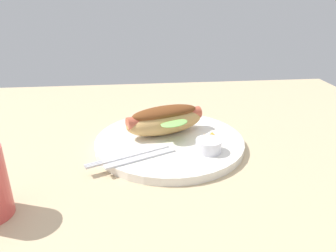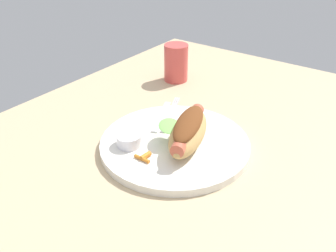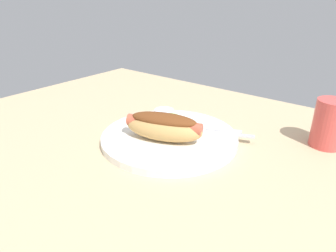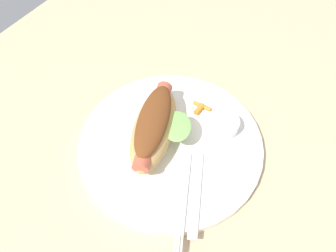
{
  "view_description": "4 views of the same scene",
  "coord_description": "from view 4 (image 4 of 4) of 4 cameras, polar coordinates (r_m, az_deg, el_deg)",
  "views": [
    {
      "loc": [
        -6.55,
        -61.61,
        29.77
      ],
      "look_at": [
        -0.31,
        -3.06,
        4.53
      ],
      "focal_mm": 34.11,
      "sensor_mm": 36.0,
      "label": 1
    },
    {
      "loc": [
        48.45,
        30.81,
        40.8
      ],
      "look_at": [
        -0.21,
        -4.63,
        4.25
      ],
      "focal_mm": 37.24,
      "sensor_mm": 36.0,
      "label": 2
    },
    {
      "loc": [
        -37.58,
        45.07,
        30.88
      ],
      "look_at": [
        -0.5,
        -1.63,
        4.17
      ],
      "focal_mm": 32.26,
      "sensor_mm": 36.0,
      "label": 3
    },
    {
      "loc": [
        -25.61,
        -17.63,
        46.53
      ],
      "look_at": [
        1.17,
        -1.56,
        3.63
      ],
      "focal_mm": 34.88,
      "sensor_mm": 36.0,
      "label": 4
    }
  ],
  "objects": [
    {
      "name": "hot_dog",
      "position": [
        0.52,
        -2.31,
        0.01
      ],
      "size": [
        18.05,
        12.46,
        5.98
      ],
      "rotation": [
        0.0,
        0.0,
        3.47
      ],
      "color": "tan",
      "rests_on": "plate"
    },
    {
      "name": "carrot_garnish",
      "position": [
        0.58,
        5.69,
        3.19
      ],
      "size": [
        2.53,
        3.37,
        0.97
      ],
      "color": "orange",
      "rests_on": "plate"
    },
    {
      "name": "sauce_ramekin",
      "position": [
        0.55,
        9.78,
        0.2
      ],
      "size": [
        4.91,
        4.91,
        2.37
      ],
      "primitive_type": "cylinder",
      "color": "white",
      "rests_on": "plate"
    },
    {
      "name": "fork",
      "position": [
        0.49,
        2.61,
        -12.72
      ],
      "size": [
        15.38,
        7.68,
        0.4
      ],
      "rotation": [
        0.0,
        0.0,
        3.56
      ],
      "color": "silver",
      "rests_on": "plate"
    },
    {
      "name": "plate",
      "position": [
        0.55,
        0.59,
        -2.94
      ],
      "size": [
        30.36,
        30.36,
        1.6
      ],
      "primitive_type": "cylinder",
      "color": "white",
      "rests_on": "ground_plane"
    },
    {
      "name": "ground_plane",
      "position": [
        0.57,
        -1.96,
        -2.85
      ],
      "size": [
        120.0,
        90.0,
        1.8
      ],
      "primitive_type": "cube",
      "color": "tan"
    },
    {
      "name": "knife",
      "position": [
        0.49,
        4.88,
        -11.6
      ],
      "size": [
        13.22,
        6.86,
        0.36
      ],
      "primitive_type": "cube",
      "rotation": [
        0.0,
        0.0,
        3.56
      ],
      "color": "silver",
      "rests_on": "plate"
    }
  ]
}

